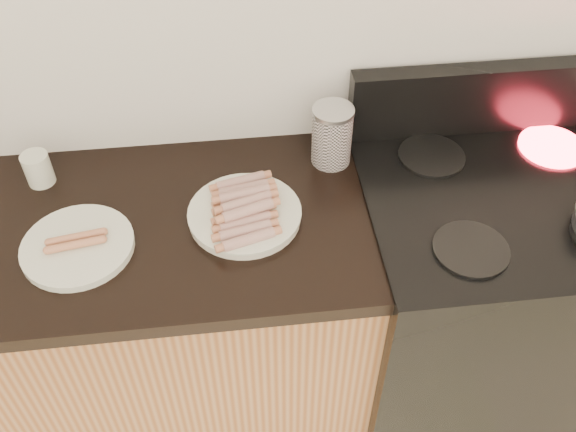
{
  "coord_description": "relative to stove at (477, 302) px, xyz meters",
  "views": [
    {
      "loc": [
        0.07,
        0.57,
        2.04
      ],
      "look_at": [
        0.19,
        1.62,
        0.96
      ],
      "focal_mm": 40.0,
      "sensor_mm": 36.0,
      "label": 1
    }
  ],
  "objects": [
    {
      "name": "plain_sausages",
      "position": [
        -1.09,
        -0.05,
        0.47
      ],
      "size": [
        0.13,
        0.06,
        0.02
      ],
      "rotation": [
        0.0,
        0.0,
        0.16
      ],
      "color": "#C96F3E",
      "rests_on": "side_plate"
    },
    {
      "name": "wall_back",
      "position": [
        -0.78,
        0.32,
        0.84
      ],
      "size": [
        4.0,
        0.04,
        2.6
      ],
      "primitive_type": "cube",
      "color": "silver",
      "rests_on": "ground"
    },
    {
      "name": "stove_panel",
      "position": [
        0.0,
        0.28,
        0.55
      ],
      "size": [
        0.76,
        0.06,
        0.2
      ],
      "primitive_type": "cube",
      "color": "black",
      "rests_on": "stove"
    },
    {
      "name": "hotdog_pile",
      "position": [
        -0.69,
        0.01,
        0.48
      ],
      "size": [
        0.13,
        0.26,
        0.05
      ],
      "rotation": [
        0.0,
        0.0,
        0.23
      ],
      "color": "maroon",
      "rests_on": "main_plate"
    },
    {
      "name": "canister",
      "position": [
        -0.44,
        0.2,
        0.53
      ],
      "size": [
        0.11,
        0.11,
        0.17
      ],
      "rotation": [
        0.0,
        0.0,
        -0.33
      ],
      "color": "white",
      "rests_on": "counter_slab"
    },
    {
      "name": "mug",
      "position": [
        -1.21,
        0.21,
        0.49
      ],
      "size": [
        0.08,
        0.08,
        0.09
      ],
      "primitive_type": "cylinder",
      "rotation": [
        0.0,
        0.0,
        0.19
      ],
      "color": "silver",
      "rests_on": "counter_slab"
    },
    {
      "name": "stove",
      "position": [
        0.0,
        0.0,
        0.0
      ],
      "size": [
        0.76,
        0.65,
        0.91
      ],
      "color": "black",
      "rests_on": "floor"
    },
    {
      "name": "burner_far_left",
      "position": [
        -0.17,
        0.17,
        0.46
      ],
      "size": [
        0.18,
        0.18,
        0.01
      ],
      "primitive_type": "cylinder",
      "color": "black",
      "rests_on": "stove"
    },
    {
      "name": "side_plate",
      "position": [
        -1.09,
        -0.05,
        0.45
      ],
      "size": [
        0.32,
        0.32,
        0.02
      ],
      "primitive_type": "cylinder",
      "rotation": [
        0.0,
        0.0,
        0.26
      ],
      "color": "silver",
      "rests_on": "counter_slab"
    },
    {
      "name": "burner_near_left",
      "position": [
        -0.17,
        -0.17,
        0.46
      ],
      "size": [
        0.18,
        0.18,
        0.01
      ],
      "primitive_type": "cylinder",
      "color": "black",
      "rests_on": "stove"
    },
    {
      "name": "burner_far_right",
      "position": [
        0.17,
        0.17,
        0.46
      ],
      "size": [
        0.18,
        0.18,
        0.01
      ],
      "primitive_type": "cylinder",
      "color": "#FF1E2D",
      "rests_on": "stove"
    },
    {
      "name": "main_plate",
      "position": [
        -0.69,
        0.01,
        0.45
      ],
      "size": [
        0.3,
        0.3,
        0.02
      ],
      "primitive_type": "cylinder",
      "rotation": [
        0.0,
        0.0,
        0.1
      ],
      "color": "white",
      "rests_on": "counter_slab"
    }
  ]
}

